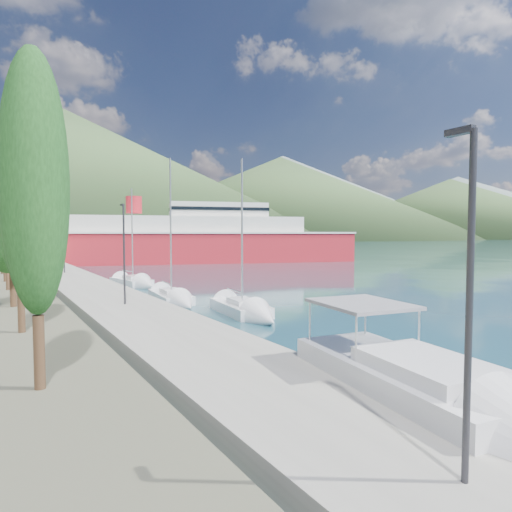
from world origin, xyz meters
TOP-DOWN VIEW (x-y plane):
  - ground at (0.00, 120.00)m, footprint 1400.00×1400.00m
  - quay at (-9.00, 26.00)m, footprint 5.00×88.00m
  - hills_far at (138.59, 618.73)m, footprint 1480.00×900.00m
  - hills_near at (98.04, 372.50)m, footprint 1010.00×520.00m
  - tree_row at (-14.73, 31.98)m, footprint 4.15×64.74m
  - lamp_posts at (-9.00, 15.52)m, footprint 0.15×46.99m
  - motor_cruiser at (-6.32, -5.24)m, footprint 4.51×10.34m
  - sailboat_near at (-2.60, 10.30)m, footprint 3.02×7.58m
  - sailboat_mid at (-4.60, 17.25)m, footprint 2.83×8.11m
  - sailboat_far at (-3.86, 28.78)m, footprint 3.44×7.29m
  - ferry at (13.61, 59.88)m, footprint 61.96×30.70m

SIDE VIEW (x-z plane):
  - ground at x=0.00m, z-range 0.00..0.00m
  - sailboat_mid at x=-4.60m, z-range -5.44..6.00m
  - sailboat_near at x=-2.60m, z-range -5.01..5.59m
  - sailboat_far at x=-3.86m, z-range -4.85..5.44m
  - quay at x=-9.00m, z-range 0.00..0.80m
  - motor_cruiser at x=-6.32m, z-range -1.24..2.45m
  - ferry at x=13.61m, z-range -2.37..9.73m
  - lamp_posts at x=-9.00m, z-range 1.05..7.11m
  - tree_row at x=-14.73m, z-range 0.30..11.32m
  - hills_near at x=98.04m, z-range -8.32..106.68m
  - hills_far at x=138.59m, z-range -12.61..167.39m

